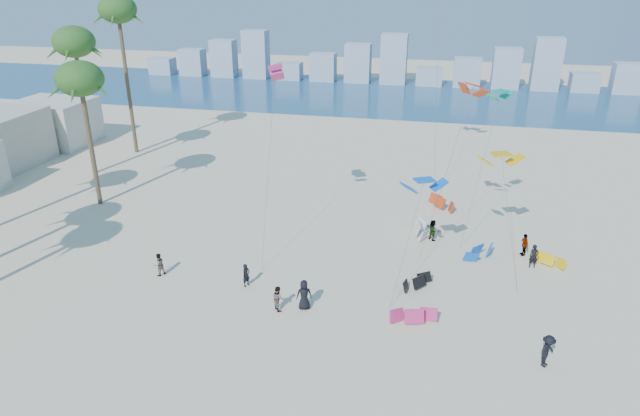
# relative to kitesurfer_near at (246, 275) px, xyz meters

# --- Properties ---
(ocean) EXTENTS (220.00, 220.00, 0.00)m
(ocean) POSITION_rel_kitesurfer_near_xyz_m (1.14, 59.28, -0.78)
(ocean) COLOR navy
(ocean) RESTS_ON ground
(kitesurfer_near) EXTENTS (0.60, 0.68, 1.58)m
(kitesurfer_near) POSITION_rel_kitesurfer_near_xyz_m (0.00, 0.00, 0.00)
(kitesurfer_near) COLOR black
(kitesurfer_near) RESTS_ON ground
(kitesurfer_mid) EXTENTS (0.95, 0.97, 1.57)m
(kitesurfer_mid) POSITION_rel_kitesurfer_near_xyz_m (2.76, -2.15, -0.00)
(kitesurfer_mid) COLOR gray
(kitesurfer_mid) RESTS_ON ground
(kitesurfers_far) EXTENTS (25.31, 14.92, 1.92)m
(kitesurfers_far) POSITION_rel_kitesurfer_near_xyz_m (10.66, 1.92, 0.08)
(kitesurfers_far) COLOR black
(kitesurfers_far) RESTS_ON ground
(grounded_kites) EXTENTS (11.46, 19.88, 0.96)m
(grounded_kites) POSITION_rel_kitesurfer_near_xyz_m (12.61, 7.18, -0.34)
(grounded_kites) COLOR black
(grounded_kites) RESTS_ON ground
(flying_kites) EXTENTS (32.23, 27.71, 17.93)m
(flying_kites) POSITION_rel_kitesurfer_near_xyz_m (14.12, 9.31, 9.89)
(flying_kites) COLOR blue
(flying_kites) RESTS_ON ground
(distant_skyline) EXTENTS (85.00, 3.00, 8.40)m
(distant_skyline) POSITION_rel_kitesurfer_near_xyz_m (-0.05, 69.28, 2.30)
(distant_skyline) COLOR #9EADBF
(distant_skyline) RESTS_ON ground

